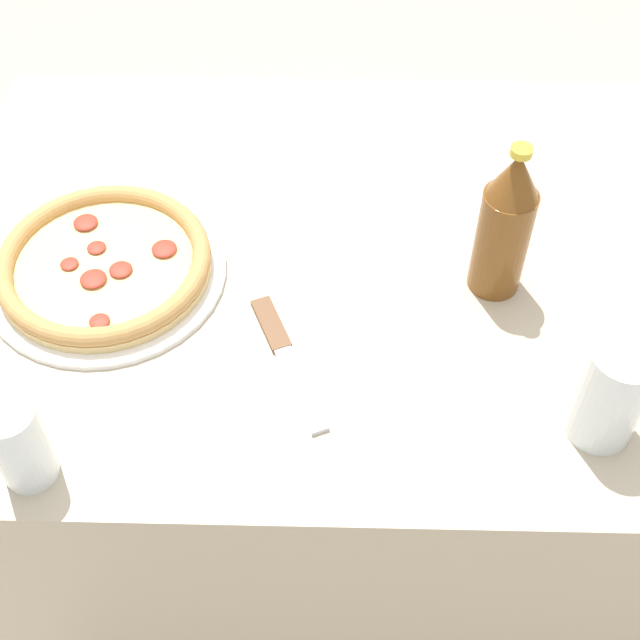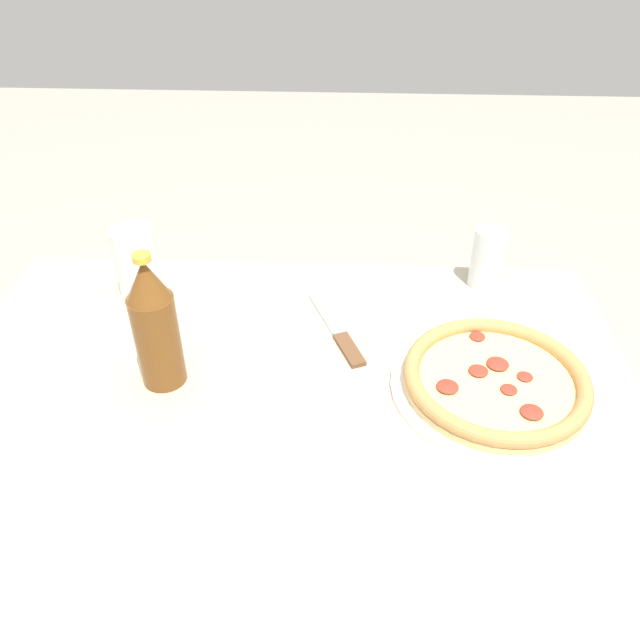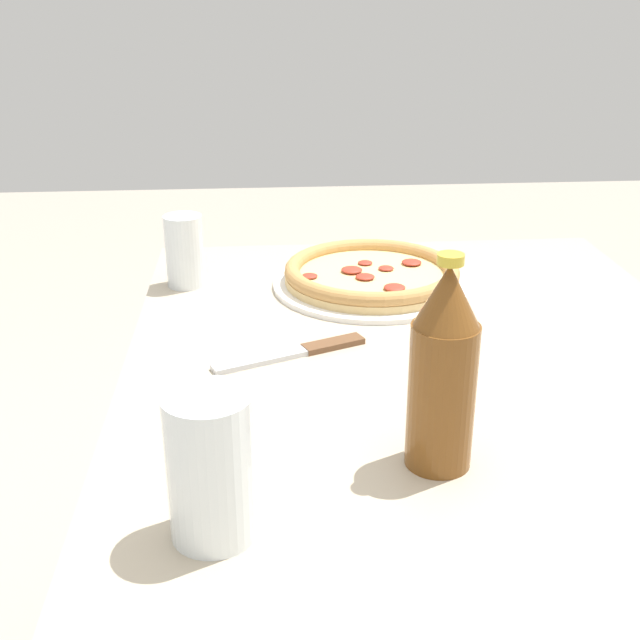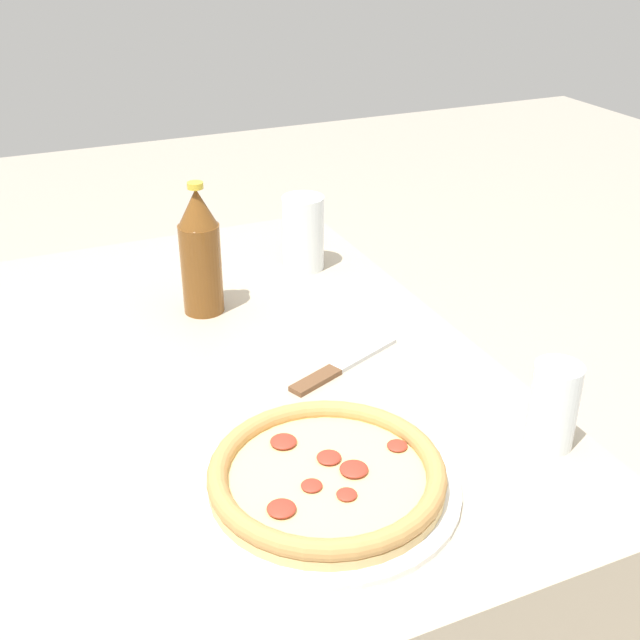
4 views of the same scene
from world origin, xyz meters
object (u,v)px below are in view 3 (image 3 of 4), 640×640
glass_orange_juice (211,475)px  beer_bottle (443,370)px  pizza_veggie (372,275)px  glass_cola (185,254)px  knife (297,352)px

glass_orange_juice → beer_bottle: size_ratio=0.62×
pizza_veggie → glass_orange_juice: (0.60, -0.22, 0.04)m
glass_cola → knife: bearing=31.1°
glass_cola → glass_orange_juice: glass_orange_juice is taller
pizza_veggie → knife: (0.24, -0.13, -0.02)m
pizza_veggie → beer_bottle: 0.51m
beer_bottle → glass_orange_juice: bearing=-66.5°
beer_bottle → pizza_veggie: bearing=179.8°
pizza_veggie → knife: bearing=-28.5°
knife → pizza_veggie: bearing=151.5°
glass_cola → knife: glass_cola is taller
pizza_veggie → glass_cola: glass_cola is taller
glass_cola → beer_bottle: beer_bottle is taller
pizza_veggie → beer_bottle: beer_bottle is taller
glass_orange_juice → knife: (-0.36, 0.09, -0.06)m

